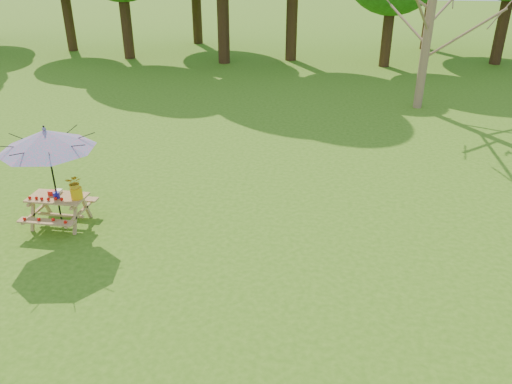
# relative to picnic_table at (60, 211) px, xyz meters

# --- Properties ---
(ground) EXTENTS (120.00, 120.00, 0.00)m
(ground) POSITION_rel_picnic_table_xyz_m (3.96, -3.55, -0.33)
(ground) COLOR #376713
(ground) RESTS_ON ground
(picnic_table) EXTENTS (1.20, 1.32, 0.67)m
(picnic_table) POSITION_rel_picnic_table_xyz_m (0.00, 0.00, 0.00)
(picnic_table) COLOR #A37849
(picnic_table) RESTS_ON ground
(patio_umbrella) EXTENTS (2.30, 2.30, 2.25)m
(patio_umbrella) POSITION_rel_picnic_table_xyz_m (0.00, 0.00, 1.62)
(patio_umbrella) COLOR black
(patio_umbrella) RESTS_ON ground
(produce_bins) EXTENTS (0.31, 0.38, 0.13)m
(produce_bins) POSITION_rel_picnic_table_xyz_m (-0.05, 0.04, 0.40)
(produce_bins) COLOR red
(produce_bins) RESTS_ON picnic_table
(tomatoes_row) EXTENTS (0.77, 0.13, 0.07)m
(tomatoes_row) POSITION_rel_picnic_table_xyz_m (-0.15, -0.18, 0.38)
(tomatoes_row) COLOR red
(tomatoes_row) RESTS_ON picnic_table
(flower_bucket) EXTENTS (0.38, 0.35, 0.55)m
(flower_bucket) POSITION_rel_picnic_table_xyz_m (0.47, -0.01, 0.64)
(flower_bucket) COLOR #F5B00C
(flower_bucket) RESTS_ON picnic_table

